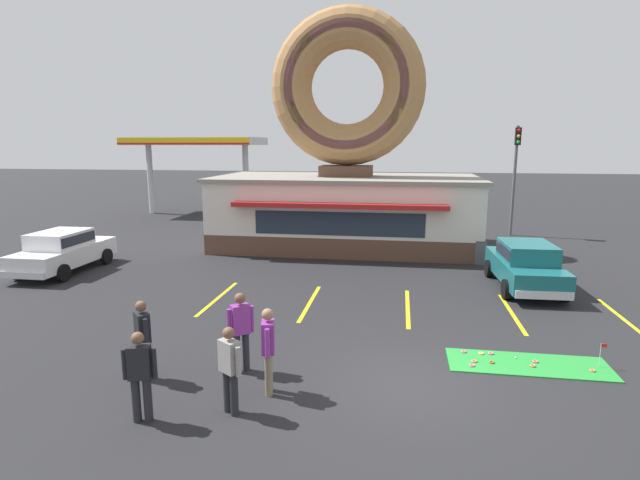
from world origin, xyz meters
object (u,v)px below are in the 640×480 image
pedestrian_beanie_man (241,328)px  trash_bin (479,252)px  pedestrian_leather_jacket_man (143,336)px  car_white (63,250)px  car_teal (525,264)px  pedestrian_clipboard_woman (140,372)px  pedestrian_blue_sweater_man (268,346)px  golf_ball (516,358)px  putting_flag_pin (602,349)px  pedestrian_hooded_kid (230,366)px  traffic_light_pole (515,166)px

pedestrian_beanie_man → trash_bin: 12.92m
pedestrian_leather_jacket_man → car_white: bearing=133.8°
car_teal → pedestrian_clipboard_woman: (-8.67, -9.82, 0.06)m
pedestrian_clipboard_woman → pedestrian_leather_jacket_man: bearing=116.8°
pedestrian_blue_sweater_man → pedestrian_leather_jacket_man: (-2.71, 0.15, -0.02)m
car_teal → car_white: size_ratio=1.01×
golf_ball → pedestrian_clipboard_woman: 8.10m
putting_flag_pin → trash_bin: size_ratio=0.56×
car_white → pedestrian_hooded_kid: pedestrian_hooded_kid is taller
putting_flag_pin → traffic_light_pole: 17.07m
pedestrian_clipboard_woman → traffic_light_pole: size_ratio=0.29×
car_white → trash_bin: size_ratio=4.69×
pedestrian_leather_jacket_man → pedestrian_beanie_man: (1.88, 0.69, 0.03)m
car_teal → pedestrian_blue_sweater_man: size_ratio=2.64×
golf_ball → pedestrian_clipboard_woman: (-7.12, -3.75, 0.88)m
pedestrian_hooded_kid → car_white: bearing=137.8°
pedestrian_blue_sweater_man → pedestrian_beanie_man: 1.18m
traffic_light_pole → pedestrian_beanie_man: bearing=-117.1°
putting_flag_pin → pedestrian_leather_jacket_man: bearing=-167.8°
pedestrian_blue_sweater_man → pedestrian_clipboard_woman: (-1.95, -1.35, -0.05)m
pedestrian_beanie_man → trash_bin: bearing=59.4°
pedestrian_hooded_kid → traffic_light_pole: bearing=65.8°
golf_ball → trash_bin: trash_bin is taller
car_teal → pedestrian_blue_sweater_man: pedestrian_blue_sweater_man is taller
car_teal → pedestrian_beanie_man: (-7.55, -7.63, 0.11)m
golf_ball → car_white: car_white is taller
car_teal → pedestrian_beanie_man: size_ratio=2.61×
pedestrian_beanie_man → pedestrian_leather_jacket_man: bearing=-159.9°
putting_flag_pin → car_teal: size_ratio=0.12×
putting_flag_pin → pedestrian_blue_sweater_man: size_ratio=0.31×
putting_flag_pin → pedestrian_beanie_man: 7.90m
car_teal → pedestrian_clipboard_woman: pedestrian_clipboard_woman is taller
car_teal → traffic_light_pole: traffic_light_pole is taller
pedestrian_beanie_man → putting_flag_pin: bearing=10.2°
pedestrian_leather_jacket_man → traffic_light_pole: traffic_light_pole is taller
car_teal → pedestrian_blue_sweater_man: bearing=-128.4°
car_teal → car_white: bearing=-178.6°
pedestrian_leather_jacket_man → pedestrian_beanie_man: pedestrian_beanie_man is taller
putting_flag_pin → pedestrian_blue_sweater_man: 7.29m
pedestrian_leather_jacket_man → pedestrian_clipboard_woman: size_ratio=1.02×
car_teal → trash_bin: car_teal is taller
pedestrian_hooded_kid → pedestrian_clipboard_woman: pedestrian_clipboard_woman is taller
putting_flag_pin → car_white: car_white is taller
car_teal → traffic_light_pole: bearing=80.8°
pedestrian_beanie_man → trash_bin: (6.57, 11.11, -0.49)m
pedestrian_blue_sweater_man → golf_ball: bearing=24.8°
golf_ball → pedestrian_blue_sweater_man: size_ratio=0.02×
pedestrian_blue_sweater_man → pedestrian_clipboard_woman: bearing=-145.2°
pedestrian_blue_sweater_man → putting_flag_pin: bearing=17.9°
car_white → traffic_light_pole: 21.80m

